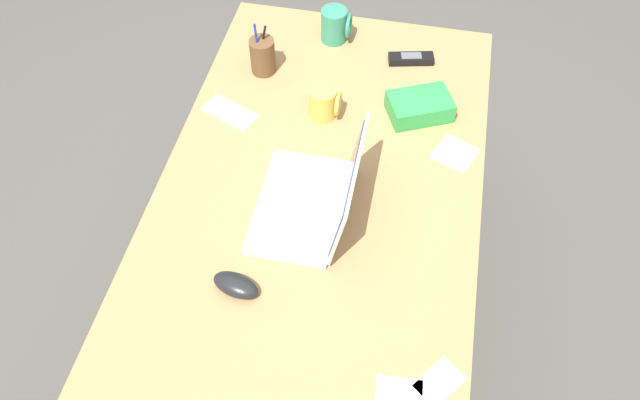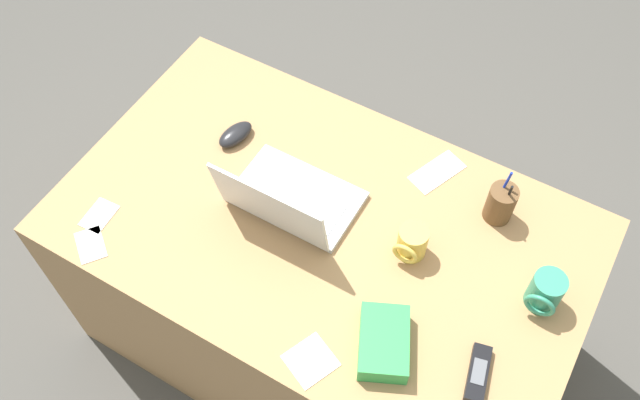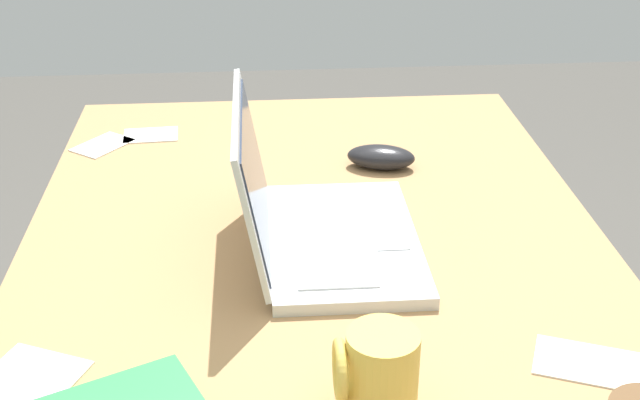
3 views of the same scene
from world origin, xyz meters
The scene contains 7 objects.
laptop centered at (0.11, 0.00, 0.75)m, with size 0.34×0.25×0.22m.
computer_mouse centered at (0.37, -0.13, 0.73)m, with size 0.06×0.12×0.04m, color black.
coffee_mug_white centered at (-0.24, -0.04, 0.75)m, with size 0.08×0.09×0.10m.
paper_note_near_laptop centered at (-0.16, 0.34, 0.71)m, with size 0.10×0.11×0.00m, color white.
paper_note_left centered at (-0.19, -0.31, 0.71)m, with size 0.08×0.16×0.00m, color white.
paper_note_right centered at (0.54, 0.28, 0.71)m, with size 0.07×0.10×0.00m, color white.
paper_note_front centered at (0.50, 0.36, 0.71)m, with size 0.10×0.07×0.00m, color white.
Camera 3 is at (-0.95, 0.08, 1.33)m, focal length 47.86 mm.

